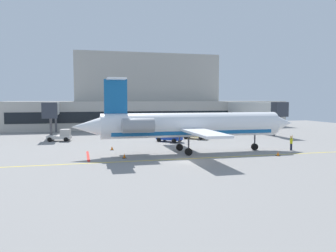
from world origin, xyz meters
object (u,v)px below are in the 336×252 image
(baggage_tug, at_px, (197,133))
(belt_loader, at_px, (62,136))
(fuel_tank, at_px, (231,125))
(marshaller, at_px, (291,143))
(regional_jet, at_px, (189,125))
(pushback_tractor, at_px, (172,136))

(baggage_tug, distance_m, belt_loader, 22.62)
(belt_loader, height_order, fuel_tank, fuel_tank)
(fuel_tank, bearing_deg, marshaller, -97.74)
(fuel_tank, distance_m, marshaller, 26.41)
(baggage_tug, relative_size, belt_loader, 1.03)
(regional_jet, bearing_deg, baggage_tug, 66.71)
(regional_jet, relative_size, belt_loader, 7.36)
(fuel_tank, bearing_deg, belt_loader, -167.07)
(baggage_tug, relative_size, marshaller, 2.05)
(belt_loader, bearing_deg, fuel_tank, 12.93)
(belt_loader, distance_m, fuel_tank, 34.66)
(regional_jet, relative_size, marshaller, 14.65)
(regional_jet, relative_size, fuel_tank, 3.66)
(pushback_tractor, height_order, marshaller, pushback_tractor)
(baggage_tug, bearing_deg, pushback_tractor, -149.95)
(baggage_tug, height_order, marshaller, baggage_tug)
(regional_jet, height_order, baggage_tug, regional_jet)
(fuel_tank, height_order, marshaller, fuel_tank)
(belt_loader, bearing_deg, baggage_tug, -6.86)
(baggage_tug, xyz_separation_m, belt_loader, (-22.45, 2.70, -0.06))
(pushback_tractor, relative_size, marshaller, 2.09)
(regional_jet, xyz_separation_m, pushback_tractor, (0.82, 11.11, -2.59))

